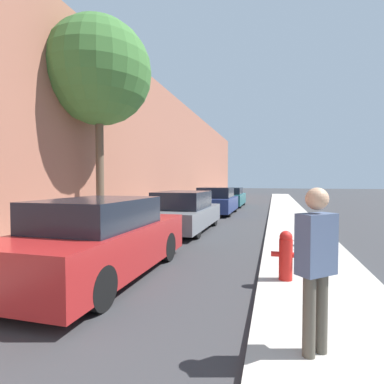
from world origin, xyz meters
name	(u,v)px	position (x,y,z in m)	size (l,w,h in m)	color
ground_plane	(228,218)	(0.00, 16.00, 0.00)	(120.00, 120.00, 0.00)	#333335
sidewalk_left	(172,215)	(-2.90, 16.00, 0.06)	(2.00, 52.00, 0.12)	#ADA89E
sidewalk_right	(291,219)	(2.90, 16.00, 0.06)	(2.00, 52.00, 0.12)	#ADA89E
building_facade_left	(147,148)	(-4.25, 16.00, 3.55)	(0.70, 52.00, 7.10)	#9E604C
parked_car_red	(102,240)	(-0.98, 6.37, 0.71)	(1.79, 4.42, 1.49)	black
parked_car_grey	(184,212)	(-1.02, 11.88, 0.68)	(1.84, 4.57, 1.44)	black
parked_car_navy	(216,201)	(-0.91, 17.67, 0.69)	(1.91, 4.02, 1.46)	black
parked_car_teal	(230,197)	(-0.89, 22.75, 0.64)	(1.88, 4.17, 1.35)	black
street_tree_near	(99,73)	(-3.19, 9.85, 5.21)	(3.29, 3.29, 6.75)	brown
fire_hydrant	(286,255)	(2.36, 6.74, 0.55)	(0.49, 0.23, 0.85)	red
pedestrian	(316,259)	(2.55, 4.47, 1.06)	(0.42, 0.40, 1.64)	#4C473D
bicycle	(310,230)	(3.11, 10.06, 0.48)	(0.52, 1.70, 0.71)	black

